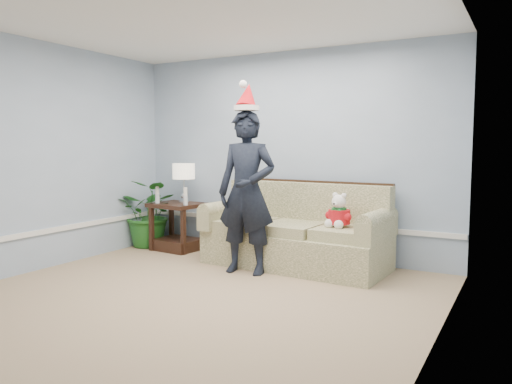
{
  "coord_description": "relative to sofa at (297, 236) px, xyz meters",
  "views": [
    {
      "loc": [
        2.82,
        -3.49,
        1.48
      ],
      "look_at": [
        0.04,
        1.55,
        0.94
      ],
      "focal_mm": 35.0,
      "sensor_mm": 36.0,
      "label": 1
    }
  ],
  "objects": [
    {
      "name": "room_shell",
      "position": [
        -0.35,
        -2.04,
        0.98
      ],
      "size": [
        4.54,
        5.04,
        2.74
      ],
      "color": "tan",
      "rests_on": "ground"
    },
    {
      "name": "wainscot_trim",
      "position": [
        -1.53,
        -0.87,
        0.08
      ],
      "size": [
        4.49,
        4.99,
        0.06
      ],
      "color": "white",
      "rests_on": "room_shell"
    },
    {
      "name": "sofa",
      "position": [
        0.0,
        0.0,
        0.0
      ],
      "size": [
        2.25,
        1.07,
        1.03
      ],
      "rotation": [
        0.0,
        0.0,
        -0.06
      ],
      "color": "#4B5528",
      "rests_on": "room_shell"
    },
    {
      "name": "side_table",
      "position": [
        -1.87,
        0.03,
        -0.11
      ],
      "size": [
        0.75,
        0.65,
        0.67
      ],
      "rotation": [
        0.0,
        0.0,
        -0.11
      ],
      "color": "#321D12",
      "rests_on": "room_shell"
    },
    {
      "name": "table_lamp",
      "position": [
        -1.78,
        0.08,
        0.72
      ],
      "size": [
        0.31,
        0.31,
        0.56
      ],
      "color": "silver",
      "rests_on": "side_table"
    },
    {
      "name": "candle_pair",
      "position": [
        -1.85,
        -0.12,
        0.41
      ],
      "size": [
        0.55,
        0.06,
        0.24
      ],
      "color": "silver",
      "rests_on": "side_table"
    },
    {
      "name": "houseplant",
      "position": [
        -2.35,
        0.03,
        0.13
      ],
      "size": [
        1.02,
        0.92,
        0.98
      ],
      "primitive_type": "imported",
      "rotation": [
        0.0,
        0.0,
        0.2
      ],
      "color": "#1D5D1D",
      "rests_on": "room_shell"
    },
    {
      "name": "man",
      "position": [
        -0.37,
        -0.6,
        0.57
      ],
      "size": [
        0.74,
        0.54,
        1.88
      ],
      "primitive_type": "imported",
      "rotation": [
        0.0,
        0.0,
        0.13
      ],
      "color": "black",
      "rests_on": "room_shell"
    },
    {
      "name": "santa_hat",
      "position": [
        -0.37,
        -0.58,
        1.65
      ],
      "size": [
        0.31,
        0.34,
        0.34
      ],
      "rotation": [
        0.0,
        0.0,
        0.06
      ],
      "color": "white",
      "rests_on": "man"
    },
    {
      "name": "teddy_bear",
      "position": [
        0.58,
        -0.13,
        0.32
      ],
      "size": [
        0.3,
        0.31,
        0.4
      ],
      "rotation": [
        0.0,
        0.0,
        -0.24
      ],
      "color": "white",
      "rests_on": "sofa"
    }
  ]
}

